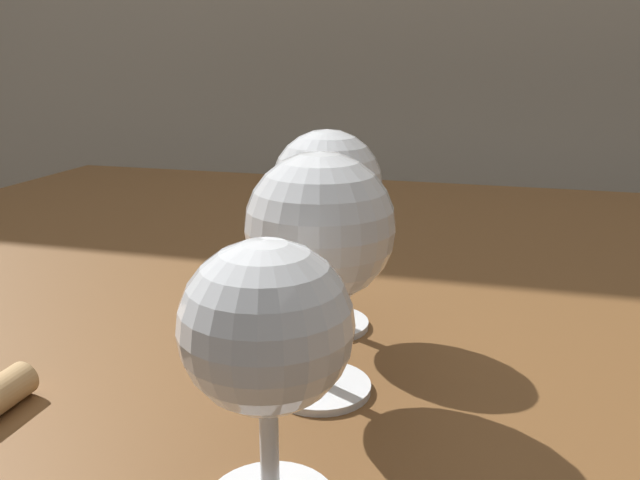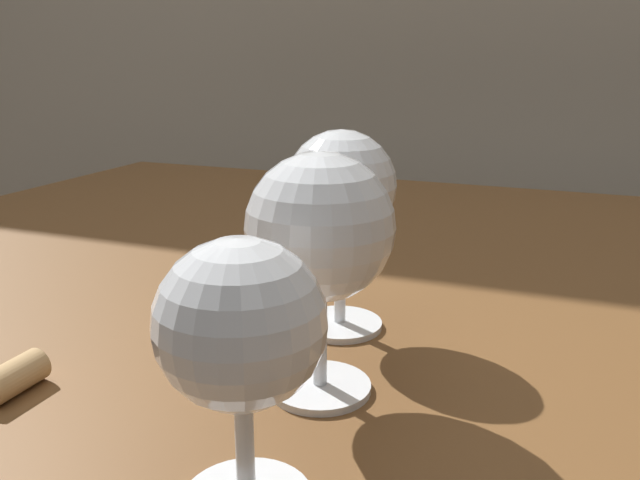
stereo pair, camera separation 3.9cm
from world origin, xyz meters
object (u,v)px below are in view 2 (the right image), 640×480
(wine_glass_white, at_px, (241,331))
(wine_glass_rose, at_px, (341,191))
(cork, at_px, (14,377))
(wine_glass_chardonnay, at_px, (320,232))

(wine_glass_white, height_order, wine_glass_rose, wine_glass_rose)
(cork, bearing_deg, wine_glass_chardonnay, 22.21)
(wine_glass_chardonnay, height_order, wine_glass_rose, wine_glass_rose)
(wine_glass_white, relative_size, cork, 3.20)
(wine_glass_white, xyz_separation_m, wine_glass_rose, (-0.03, 0.22, 0.02))
(wine_glass_chardonnay, bearing_deg, cork, -157.79)
(wine_glass_chardonnay, distance_m, wine_glass_rose, 0.10)
(wine_glass_white, distance_m, wine_glass_chardonnay, 0.12)
(wine_glass_rose, height_order, cork, wine_glass_rose)
(wine_glass_rose, relative_size, cork, 3.73)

